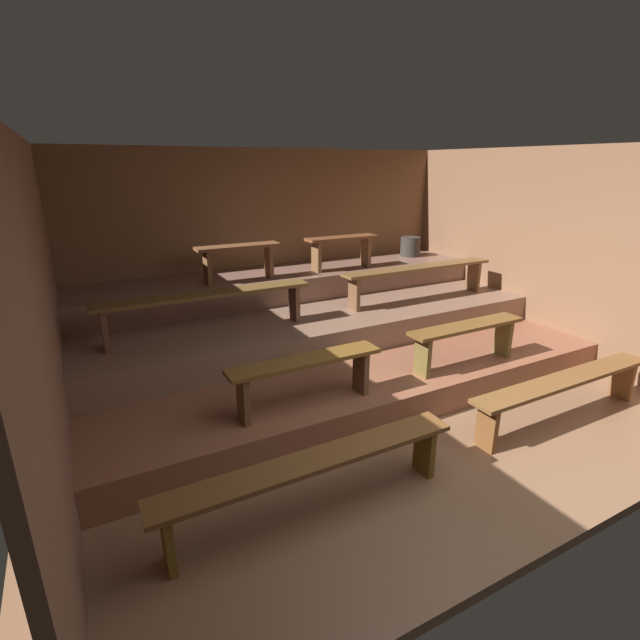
{
  "coord_description": "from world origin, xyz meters",
  "views": [
    {
      "loc": [
        -2.44,
        -1.7,
        2.24
      ],
      "look_at": [
        -0.21,
        2.46,
        0.65
      ],
      "focal_mm": 26.07,
      "sensor_mm": 36.0,
      "label": 1
    }
  ],
  "objects_px": {
    "bench_lower_right": "(466,334)",
    "bench_middle_left": "(207,301)",
    "bench_upper_right": "(342,246)",
    "pail_upper": "(410,247)",
    "bench_floor_right": "(564,386)",
    "bench_floor_left": "(313,469)",
    "bench_middle_right": "(419,273)",
    "bench_upper_left": "(239,255)",
    "bench_lower_left": "(306,370)"
  },
  "relations": [
    {
      "from": "bench_floor_left",
      "to": "bench_lower_left",
      "type": "bearing_deg",
      "value": 66.54
    },
    {
      "from": "bench_middle_right",
      "to": "bench_upper_left",
      "type": "bearing_deg",
      "value": 157.68
    },
    {
      "from": "bench_floor_left",
      "to": "pail_upper",
      "type": "xyz_separation_m",
      "value": [
        3.38,
        3.3,
        0.7
      ]
    },
    {
      "from": "bench_floor_right",
      "to": "bench_lower_left",
      "type": "xyz_separation_m",
      "value": [
        -2.17,
        0.86,
        0.28
      ]
    },
    {
      "from": "bench_upper_right",
      "to": "bench_floor_left",
      "type": "bearing_deg",
      "value": -123.46
    },
    {
      "from": "bench_lower_right",
      "to": "bench_lower_left",
      "type": "bearing_deg",
      "value": 180.0
    },
    {
      "from": "bench_lower_left",
      "to": "bench_upper_right",
      "type": "xyz_separation_m",
      "value": [
        1.61,
        2.14,
        0.59
      ]
    },
    {
      "from": "bench_middle_right",
      "to": "pail_upper",
      "type": "xyz_separation_m",
      "value": [
        0.77,
        1.14,
        0.1
      ]
    },
    {
      "from": "bench_lower_right",
      "to": "bench_upper_right",
      "type": "bearing_deg",
      "value": 94.88
    },
    {
      "from": "bench_upper_left",
      "to": "bench_lower_right",
      "type": "bearing_deg",
      "value": -53.05
    },
    {
      "from": "bench_upper_right",
      "to": "bench_middle_left",
      "type": "bearing_deg",
      "value": -157.68
    },
    {
      "from": "bench_floor_left",
      "to": "bench_lower_left",
      "type": "relative_size",
      "value": 1.6
    },
    {
      "from": "bench_middle_right",
      "to": "bench_floor_right",
      "type": "bearing_deg",
      "value": -91.88
    },
    {
      "from": "bench_middle_right",
      "to": "bench_upper_right",
      "type": "relative_size",
      "value": 2.14
    },
    {
      "from": "bench_lower_right",
      "to": "pail_upper",
      "type": "height_order",
      "value": "pail_upper"
    },
    {
      "from": "bench_upper_left",
      "to": "bench_floor_right",
      "type": "bearing_deg",
      "value": -56.54
    },
    {
      "from": "bench_middle_left",
      "to": "pail_upper",
      "type": "relative_size",
      "value": 7.21
    },
    {
      "from": "bench_middle_right",
      "to": "bench_floor_left",
      "type": "bearing_deg",
      "value": -140.43
    },
    {
      "from": "bench_floor_right",
      "to": "bench_lower_left",
      "type": "bearing_deg",
      "value": 158.34
    },
    {
      "from": "bench_floor_right",
      "to": "bench_middle_right",
      "type": "bearing_deg",
      "value": 88.12
    },
    {
      "from": "bench_lower_right",
      "to": "bench_middle_left",
      "type": "relative_size",
      "value": 0.62
    },
    {
      "from": "bench_floor_right",
      "to": "bench_floor_left",
      "type": "bearing_deg",
      "value": 180.0
    },
    {
      "from": "bench_floor_left",
      "to": "bench_lower_right",
      "type": "xyz_separation_m",
      "value": [
        2.17,
        0.86,
        0.28
      ]
    },
    {
      "from": "bench_lower_left",
      "to": "bench_lower_right",
      "type": "bearing_deg",
      "value": 0.0
    },
    {
      "from": "bench_floor_left",
      "to": "bench_middle_right",
      "type": "bearing_deg",
      "value": 39.57
    },
    {
      "from": "bench_middle_left",
      "to": "bench_upper_left",
      "type": "xyz_separation_m",
      "value": [
        0.63,
        0.84,
        0.26
      ]
    },
    {
      "from": "bench_lower_right",
      "to": "bench_upper_right",
      "type": "distance_m",
      "value": 2.23
    },
    {
      "from": "bench_upper_right",
      "to": "pail_upper",
      "type": "relative_size",
      "value": 3.37
    },
    {
      "from": "bench_floor_right",
      "to": "pail_upper",
      "type": "relative_size",
      "value": 7.14
    },
    {
      "from": "bench_upper_left",
      "to": "bench_upper_right",
      "type": "bearing_deg",
      "value": 0.0
    },
    {
      "from": "bench_lower_left",
      "to": "bench_middle_right",
      "type": "height_order",
      "value": "bench_middle_right"
    },
    {
      "from": "bench_lower_left",
      "to": "bench_middle_left",
      "type": "xyz_separation_m",
      "value": [
        -0.44,
        1.3,
        0.32
      ]
    },
    {
      "from": "bench_upper_left",
      "to": "bench_upper_right",
      "type": "relative_size",
      "value": 1.0
    },
    {
      "from": "bench_lower_right",
      "to": "bench_middle_right",
      "type": "bearing_deg",
      "value": 71.09
    },
    {
      "from": "bench_floor_right",
      "to": "bench_middle_left",
      "type": "distance_m",
      "value": 3.44
    },
    {
      "from": "pail_upper",
      "to": "bench_floor_right",
      "type": "bearing_deg",
      "value": -104.26
    },
    {
      "from": "bench_middle_left",
      "to": "bench_middle_right",
      "type": "relative_size",
      "value": 1.0
    },
    {
      "from": "bench_floor_left",
      "to": "bench_middle_left",
      "type": "xyz_separation_m",
      "value": [
        -0.07,
        2.16,
        0.6
      ]
    },
    {
      "from": "bench_lower_left",
      "to": "bench_middle_right",
      "type": "distance_m",
      "value": 2.61
    },
    {
      "from": "bench_lower_left",
      "to": "bench_middle_left",
      "type": "bearing_deg",
      "value": 108.91
    },
    {
      "from": "bench_floor_left",
      "to": "bench_middle_left",
      "type": "height_order",
      "value": "bench_middle_left"
    },
    {
      "from": "bench_upper_right",
      "to": "bench_upper_left",
      "type": "bearing_deg",
      "value": 180.0
    },
    {
      "from": "bench_middle_left",
      "to": "bench_floor_right",
      "type": "bearing_deg",
      "value": -39.57
    },
    {
      "from": "bench_lower_right",
      "to": "bench_upper_left",
      "type": "height_order",
      "value": "bench_upper_left"
    },
    {
      "from": "bench_floor_right",
      "to": "bench_upper_left",
      "type": "height_order",
      "value": "bench_upper_left"
    },
    {
      "from": "bench_lower_left",
      "to": "bench_middle_right",
      "type": "bearing_deg",
      "value": 30.11
    },
    {
      "from": "bench_floor_right",
      "to": "bench_lower_right",
      "type": "bearing_deg",
      "value": 113.46
    },
    {
      "from": "bench_middle_right",
      "to": "pail_upper",
      "type": "distance_m",
      "value": 1.38
    },
    {
      "from": "bench_lower_left",
      "to": "bench_middle_left",
      "type": "distance_m",
      "value": 1.41
    },
    {
      "from": "bench_lower_right",
      "to": "bench_upper_right",
      "type": "xyz_separation_m",
      "value": [
        -0.18,
        2.14,
        0.59
      ]
    }
  ]
}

